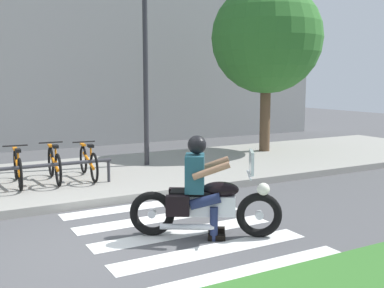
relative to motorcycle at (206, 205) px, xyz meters
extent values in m
plane|color=#4C4C4F|center=(-1.44, 0.29, -0.46)|extent=(48.00, 48.00, 0.00)
cube|color=gray|center=(-1.44, 4.40, -0.39)|extent=(24.00, 4.40, 0.15)
cube|color=white|center=(-0.19, -1.31, -0.46)|extent=(2.80, 0.40, 0.01)
cube|color=white|center=(-0.19, -0.51, -0.46)|extent=(2.80, 0.40, 0.01)
cube|color=white|center=(-0.19, 0.29, -0.46)|extent=(2.80, 0.40, 0.01)
cube|color=white|center=(-0.19, 1.09, -0.46)|extent=(2.80, 0.40, 0.01)
cube|color=white|center=(-0.19, 1.89, -0.46)|extent=(2.80, 0.40, 0.01)
torus|color=black|center=(0.64, -0.39, -0.14)|extent=(0.61, 0.44, 0.64)
cylinder|color=silver|center=(0.64, -0.39, -0.14)|extent=(0.15, 0.15, 0.12)
torus|color=black|center=(-0.65, 0.41, -0.14)|extent=(0.61, 0.44, 0.64)
cylinder|color=silver|center=(-0.65, 0.41, -0.14)|extent=(0.15, 0.15, 0.12)
cube|color=silver|center=(-0.01, 0.01, 0.00)|extent=(0.85, 0.67, 0.28)
ellipsoid|color=black|center=(0.17, -0.10, 0.22)|extent=(0.59, 0.51, 0.22)
cube|color=black|center=(-0.18, 0.12, 0.15)|extent=(0.62, 0.53, 0.10)
cube|color=black|center=(-0.21, 0.39, 0.04)|extent=(0.34, 0.27, 0.28)
cube|color=black|center=(-0.44, 0.02, 0.04)|extent=(0.34, 0.27, 0.28)
cylinder|color=silver|center=(0.51, -0.31, 0.43)|extent=(0.35, 0.54, 0.03)
sphere|color=white|center=(0.68, -0.42, 0.23)|extent=(0.18, 0.18, 0.18)
cube|color=silver|center=(0.53, -0.33, 0.61)|extent=(0.24, 0.36, 0.32)
cylinder|color=silver|center=(-0.31, -0.01, -0.27)|extent=(0.68, 0.46, 0.08)
cube|color=#1E4C59|center=(-0.13, 0.09, 0.45)|extent=(0.43, 0.48, 0.52)
sphere|color=black|center=(-0.11, 0.07, 0.85)|extent=(0.26, 0.26, 0.26)
cylinder|color=#9E7051|center=(0.18, 0.15, 0.53)|extent=(0.49, 0.35, 0.26)
cylinder|color=#9E7051|center=(-0.05, -0.22, 0.53)|extent=(0.49, 0.35, 0.26)
cylinder|color=#1E284C|center=(0.08, 0.14, 0.09)|extent=(0.45, 0.35, 0.24)
cylinder|color=#1E284C|center=(0.18, 0.08, -0.23)|extent=(0.11, 0.11, 0.47)
cube|color=black|center=(0.21, 0.06, -0.42)|extent=(0.26, 0.21, 0.08)
cylinder|color=#1E284C|center=(-0.09, -0.13, 0.09)|extent=(0.45, 0.35, 0.24)
cylinder|color=#1E284C|center=(0.01, -0.19, -0.23)|extent=(0.11, 0.11, 0.47)
cube|color=black|center=(0.05, -0.21, -0.42)|extent=(0.26, 0.21, 0.08)
torus|color=black|center=(-1.87, 4.50, 0.01)|extent=(0.10, 0.62, 0.62)
torus|color=black|center=(-1.95, 3.42, 0.01)|extent=(0.10, 0.62, 0.62)
cylinder|color=orange|center=(-1.91, 3.96, 0.07)|extent=(0.13, 0.97, 0.26)
cylinder|color=orange|center=(-1.93, 3.69, 0.23)|extent=(0.04, 0.04, 0.38)
cube|color=black|center=(-1.93, 3.69, 0.42)|extent=(0.11, 0.21, 0.06)
cylinder|color=black|center=(-1.88, 4.40, 0.42)|extent=(0.48, 0.07, 0.03)
cube|color=orange|center=(-1.87, 4.50, 0.34)|extent=(0.10, 0.29, 0.04)
torus|color=black|center=(-1.18, 4.45, 0.02)|extent=(0.10, 0.64, 0.64)
torus|color=black|center=(-1.25, 3.48, 0.02)|extent=(0.10, 0.64, 0.64)
cylinder|color=orange|center=(-1.21, 3.96, 0.08)|extent=(0.12, 0.87, 0.24)
cylinder|color=orange|center=(-1.23, 3.72, 0.25)|extent=(0.04, 0.04, 0.39)
cube|color=black|center=(-1.23, 3.72, 0.44)|extent=(0.11, 0.21, 0.06)
cylinder|color=black|center=(-1.18, 4.35, 0.44)|extent=(0.48, 0.07, 0.03)
cube|color=orange|center=(-1.18, 4.45, 0.36)|extent=(0.10, 0.29, 0.04)
torus|color=black|center=(-0.47, 4.48, 0.00)|extent=(0.09, 0.61, 0.61)
torus|color=black|center=(-0.55, 3.44, 0.00)|extent=(0.09, 0.61, 0.61)
cylinder|color=orange|center=(-0.51, 3.96, 0.06)|extent=(0.13, 0.93, 0.25)
cylinder|color=orange|center=(-0.53, 3.70, 0.22)|extent=(0.04, 0.04, 0.37)
cube|color=black|center=(-0.53, 3.70, 0.41)|extent=(0.11, 0.21, 0.06)
cylinder|color=black|center=(-0.48, 4.38, 0.41)|extent=(0.48, 0.07, 0.03)
cube|color=orange|center=(-0.47, 4.48, 0.33)|extent=(0.10, 0.29, 0.04)
cylinder|color=#333338|center=(-1.56, 3.41, 0.14)|extent=(2.70, 0.07, 0.07)
cylinder|color=#333338|center=(-0.26, 3.41, -0.09)|extent=(0.06, 0.06, 0.45)
cylinder|color=#2D2D33|center=(1.18, 4.80, 1.58)|extent=(0.12, 0.12, 4.08)
cylinder|color=brown|center=(5.07, 5.20, 0.68)|extent=(0.30, 0.30, 2.27)
sphere|color=#2D6B28|center=(5.07, 5.20, 2.91)|extent=(3.13, 3.13, 3.13)
camera|label=1|loc=(-3.23, -5.42, 1.74)|focal=43.25mm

